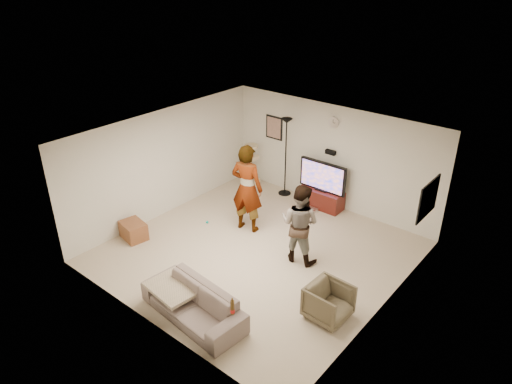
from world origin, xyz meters
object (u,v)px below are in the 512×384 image
Objects in this scene: tv at (323,176)px; person_left at (247,188)px; cat_tree at (250,165)px; beer_bottle at (232,307)px; sofa at (193,303)px; armchair at (329,302)px; person_right at (300,224)px; tv_stand at (321,198)px; floor_lamp at (286,157)px; side_table at (134,230)px.

tv is 2.06m from person_left.
beer_bottle is at bearing -52.58° from cat_tree.
cat_tree reaches higher than beer_bottle.
cat_tree reaches higher than sofa.
sofa is (2.55, -4.51, -0.31)m from cat_tree.
armchair is at bearing 143.46° from person_left.
cat_tree is at bearing 127.42° from beer_bottle.
person_right is (1.56, -0.25, -0.18)m from person_left.
tv_stand is at bearing 0.00° from tv.
floor_lamp is at bearing 11.14° from cat_tree.
floor_lamp is 3.53× the size of side_table.
person_right is 2.62m from sofa.
cat_tree is 2.09× the size of side_table.
sofa is (0.46, -4.71, 0.06)m from tv_stand.
person_left reaches higher than tv.
armchair is (2.22, -3.27, 0.09)m from tv_stand.
armchair is at bearing 133.43° from person_right.
person_right reaches higher than armchair.
person_right reaches higher than tv.
side_table is at bearing -94.10° from cat_tree.
beer_bottle is at bearing 5.11° from sofa.
person_left is at bearing -78.83° from floor_lamp.
tv_stand is at bearing 106.15° from beer_bottle.
floor_lamp reaches higher than armchair.
floor_lamp is 4.08m from side_table.
floor_lamp is at bearing 71.79° from side_table.
person_right is 2.38× the size of armchair.
floor_lamp is at bearing 47.78° from armchair.
beer_bottle is 0.36× the size of armchair.
person_left is 1.02× the size of sofa.
tv is 2.11m from cat_tree.
sofa is 2.27m from armchair.
side_table is at bearing 18.96° from person_right.
person_left is at bearing -17.06° from person_right.
floor_lamp reaches higher than person_left.
person_left is 3.29m from armchair.
cat_tree is at bearing -168.86° from floor_lamp.
tv_stand is at bearing 100.71° from sofa.
floor_lamp is at bearing -90.83° from person_left.
cat_tree is (-2.09, -0.20, 0.37)m from tv_stand.
tv is at bearing 106.15° from beer_bottle.
cat_tree is at bearing -174.56° from tv_stand.
sofa is 7.85× the size of beer_bottle.
beer_bottle is at bearing -13.73° from side_table.
floor_lamp reaches higher than tv.
beer_bottle is 0.44× the size of side_table.
tv_stand is at bearing -122.35° from person_left.
person_left is at bearing -51.58° from cat_tree.
tv_stand is at bearing 58.34° from side_table.
person_left is 1.22× the size of person_right.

